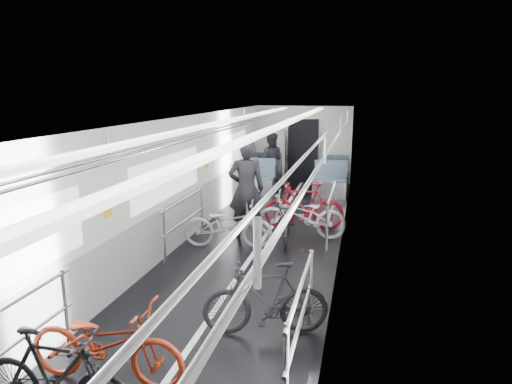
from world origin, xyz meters
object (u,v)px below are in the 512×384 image
bike_right_mid (301,215)px  bike_right_far (304,206)px  bike_left_mid (56,377)px  bike_aisle (286,221)px  person_standing (246,189)px  bike_right_near (265,299)px  bike_left_near (106,343)px  person_seated (271,160)px  bike_left_far (228,225)px

bike_right_mid → bike_right_far: bearing=179.8°
bike_left_mid → bike_right_far: 6.39m
bike_aisle → person_standing: 0.99m
bike_right_near → bike_right_far: bike_right_far is taller
bike_left_near → person_seated: person_seated is taller
bike_right_near → bike_right_far: (-0.09, 4.36, 0.05)m
bike_right_near → person_standing: 3.75m
bike_left_far → person_seated: 5.43m
bike_left_near → bike_right_far: bearing=-13.5°
bike_right_near → bike_aisle: (-0.33, 3.44, -0.04)m
bike_right_far → bike_left_mid: bearing=-19.0°
bike_left_mid → bike_right_far: bike_right_far is taller
bike_left_near → bike_right_near: 1.86m
bike_left_far → person_seated: person_seated is taller
bike_left_far → bike_aisle: bearing=-69.8°
bike_right_near → person_seated: person_seated is taller
bike_left_mid → bike_right_mid: bearing=-14.1°
bike_right_near → person_standing: person_standing is taller
bike_left_mid → bike_left_far: 4.77m
bike_left_far → bike_aisle: (1.00, 0.55, -0.02)m
bike_right_far → person_standing: bearing=-58.5°
bike_right_near → person_standing: bearing=-177.7°
bike_aisle → person_seated: size_ratio=0.95×
bike_right_far → person_seated: (-1.51, 3.94, 0.33)m
bike_left_mid → bike_aisle: bearing=-12.2°
bike_left_mid → bike_right_mid: size_ratio=0.84×
person_standing → bike_right_near: bearing=89.1°
bike_right_far → person_seated: 4.23m
bike_aisle → bike_left_near: bearing=-112.7°
person_standing → bike_aisle: bearing=154.2°
bike_left_near → bike_right_near: size_ratio=1.10×
bike_aisle → bike_left_mid: bearing=-112.5°
bike_aisle → person_seated: (-1.28, 4.86, 0.41)m
bike_right_far → bike_right_near: bearing=-5.4°
bike_left_near → bike_aisle: size_ratio=1.05×
bike_left_far → person_seated: (-0.28, 5.41, 0.39)m
bike_left_near → bike_left_mid: (-0.12, -0.60, 0.01)m
bike_left_near → bike_aisle: bearing=-13.1°
bike_right_near → bike_aisle: 3.45m
bike_aisle → bike_left_far: bearing=-161.6°
bike_right_mid → bike_left_near: bearing=-16.4°
bike_right_mid → bike_aisle: bike_right_mid is taller
bike_right_far → bike_right_mid: bearing=-4.6°
bike_left_near → bike_right_near: bike_right_near is taller
bike_right_near → person_seated: 8.46m
bike_left_near → bike_left_far: bearing=-1.2°
bike_left_near → bike_left_mid: bearing=167.8°
bike_left_far → person_standing: 0.87m
bike_right_mid → person_seated: size_ratio=1.06×
bike_left_mid → bike_right_far: bearing=-12.6°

